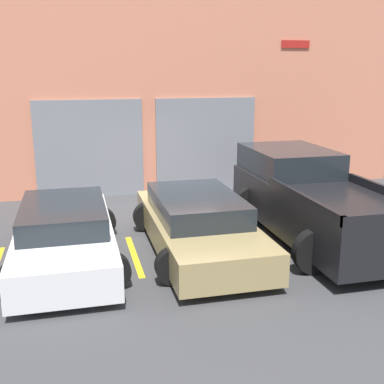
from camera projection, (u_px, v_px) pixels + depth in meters
The scene contains 8 objects.
ground_plane at pixel (178, 222), 11.61m from camera, with size 28.00×28.00×0.00m, color #3D3D3F.
shophouse_building at pixel (153, 94), 13.98m from camera, with size 15.53×0.68×5.85m.
pickup_truck at pixel (311, 199), 10.48m from camera, with size 2.55×5.22×1.77m.
sedan_white at pixel (65, 234), 9.12m from camera, with size 2.16×4.46×1.13m.
sedan_side at pixel (198, 224), 9.73m from camera, with size 2.26×4.70×1.15m.
parking_stripe_left at pixel (134, 255), 9.54m from camera, with size 0.12×2.20×0.01m, color gold.
parking_stripe_centre at pixel (258, 244), 10.15m from camera, with size 0.12×2.20×0.01m, color gold.
parking_stripe_right at pixel (367, 234), 10.76m from camera, with size 0.12×2.20×0.01m, color gold.
Camera 1 is at (-2.35, -10.82, 3.59)m, focal length 45.00 mm.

